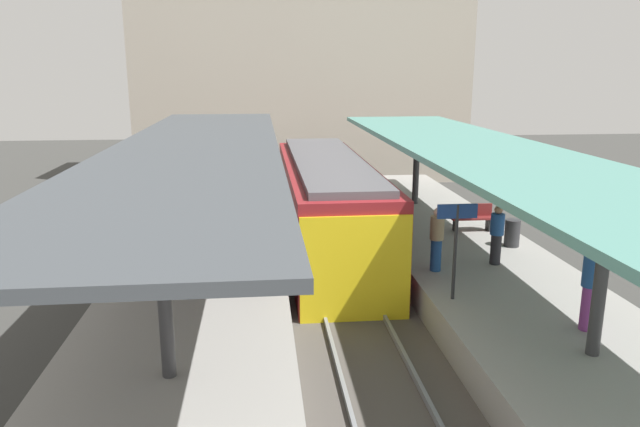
# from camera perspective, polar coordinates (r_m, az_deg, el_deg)

# --- Properties ---
(ground_plane) EXTENTS (80.00, 80.00, 0.00)m
(ground_plane) POSITION_cam_1_polar(r_m,az_deg,el_deg) (15.59, 2.66, -9.17)
(ground_plane) COLOR #383835
(platform_left) EXTENTS (4.40, 28.00, 1.00)m
(platform_left) POSITION_cam_1_polar(r_m,az_deg,el_deg) (15.33, -11.65, -7.84)
(platform_left) COLOR gray
(platform_left) RESTS_ON ground_plane
(platform_right) EXTENTS (4.40, 28.00, 1.00)m
(platform_right) POSITION_cam_1_polar(r_m,az_deg,el_deg) (16.37, 16.04, -6.68)
(platform_right) COLOR gray
(platform_right) RESTS_ON ground_plane
(track_ballast) EXTENTS (3.20, 28.00, 0.20)m
(track_ballast) POSITION_cam_1_polar(r_m,az_deg,el_deg) (15.55, 2.66, -8.83)
(track_ballast) COLOR #4C4742
(track_ballast) RESTS_ON ground_plane
(rail_near_side) EXTENTS (0.08, 28.00, 0.14)m
(rail_near_side) POSITION_cam_1_polar(r_m,az_deg,el_deg) (15.40, -0.01, -8.36)
(rail_near_side) COLOR slate
(rail_near_side) RESTS_ON track_ballast
(rail_far_side) EXTENTS (0.08, 28.00, 0.14)m
(rail_far_side) POSITION_cam_1_polar(r_m,az_deg,el_deg) (15.60, 5.31, -8.12)
(rail_far_side) COLOR slate
(rail_far_side) RESTS_ON track_ballast
(commuter_train) EXTENTS (2.78, 11.68, 3.10)m
(commuter_train) POSITION_cam_1_polar(r_m,az_deg,el_deg) (19.37, 0.73, 0.80)
(commuter_train) COLOR maroon
(commuter_train) RESTS_ON track_ballast
(canopy_left) EXTENTS (4.18, 21.00, 3.20)m
(canopy_left) POSITION_cam_1_polar(r_m,az_deg,el_deg) (15.80, -11.79, 6.25)
(canopy_left) COLOR #333335
(canopy_left) RESTS_ON platform_left
(canopy_right) EXTENTS (4.18, 21.00, 3.03)m
(canopy_right) POSITION_cam_1_polar(r_m,az_deg,el_deg) (16.83, 15.06, 5.96)
(canopy_right) COLOR #333335
(canopy_right) RESTS_ON platform_right
(platform_bench) EXTENTS (1.40, 0.41, 0.86)m
(platform_bench) POSITION_cam_1_polar(r_m,az_deg,el_deg) (19.58, 14.49, -0.29)
(platform_bench) COLOR black
(platform_bench) RESTS_ON platform_right
(platform_sign) EXTENTS (0.90, 0.08, 2.21)m
(platform_sign) POSITION_cam_1_polar(r_m,az_deg,el_deg) (13.35, 13.08, -1.57)
(platform_sign) COLOR #262628
(platform_sign) RESTS_ON platform_right
(litter_bin) EXTENTS (0.44, 0.44, 0.80)m
(litter_bin) POSITION_cam_1_polar(r_m,az_deg,el_deg) (18.19, 18.13, -1.81)
(litter_bin) COLOR #2D2D30
(litter_bin) RESTS_ON platform_right
(passenger_near_bench) EXTENTS (0.36, 0.36, 1.60)m
(passenger_near_bench) POSITION_cam_1_polar(r_m,az_deg,el_deg) (16.29, 16.77, -1.93)
(passenger_near_bench) COLOR #232328
(passenger_near_bench) RESTS_ON platform_right
(passenger_mid_platform) EXTENTS (0.36, 0.36, 1.67)m
(passenger_mid_platform) POSITION_cam_1_polar(r_m,az_deg,el_deg) (15.37, 11.25, -2.38)
(passenger_mid_platform) COLOR navy
(passenger_mid_platform) RESTS_ON platform_right
(passenger_far_end) EXTENTS (0.36, 0.36, 1.75)m
(passenger_far_end) POSITION_cam_1_polar(r_m,az_deg,el_deg) (12.84, 24.74, -6.46)
(passenger_far_end) COLOR #7A337A
(passenger_far_end) RESTS_ON platform_right
(station_building_backdrop) EXTENTS (18.00, 6.00, 11.00)m
(station_building_backdrop) POSITION_cam_1_polar(r_m,az_deg,el_deg) (34.28, -1.83, 12.80)
(station_building_backdrop) COLOR #A89E8E
(station_building_backdrop) RESTS_ON ground_plane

